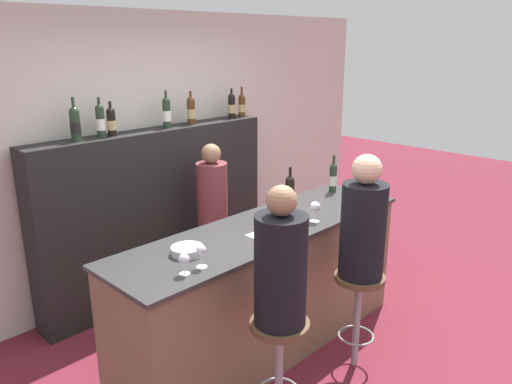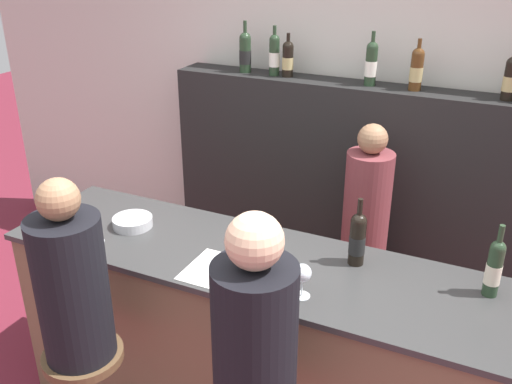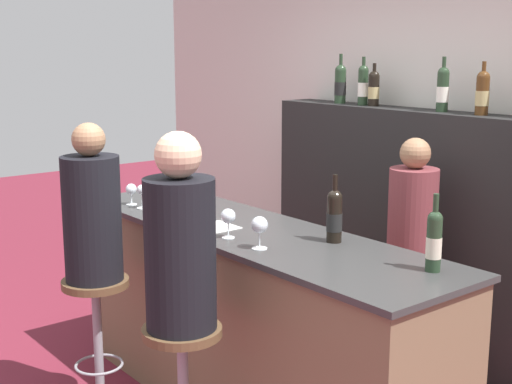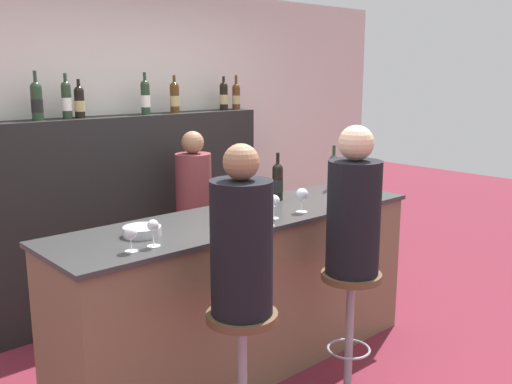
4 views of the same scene
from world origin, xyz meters
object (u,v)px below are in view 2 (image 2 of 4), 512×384
wine_bottle_backbar_1 (274,55)px  guest_seated_left (71,283)px  wine_bottle_backbar_3 (371,63)px  bartender (363,244)px  guest_seated_right (255,335)px  wine_glass_0 (75,221)px  wine_bottle_counter_1 (494,267)px  wine_glass_1 (95,224)px  wine_bottle_backbar_5 (510,78)px  wine_glass_2 (249,262)px  wine_bottle_counter_0 (357,238)px  wine_bottle_backbar_2 (288,59)px  wine_glass_3 (302,274)px  wine_bottle_backbar_0 (245,52)px  wine_bottle_backbar_4 (417,69)px  bar_stool_left (87,381)px  metal_bowl (133,222)px

wine_bottle_backbar_1 → guest_seated_left: 2.10m
wine_bottle_backbar_3 → bartender: size_ratio=0.23×
guest_seated_right → wine_glass_0: bearing=160.5°
wine_bottle_counter_1 → wine_glass_0: wine_bottle_counter_1 is taller
wine_bottle_counter_1 → wine_glass_1: (-1.83, -0.36, -0.03)m
wine_bottle_counter_1 → wine_glass_0: 1.99m
wine_bottle_backbar_1 → wine_bottle_backbar_3: 0.66m
wine_bottle_backbar_5 → bartender: wine_bottle_backbar_5 is taller
wine_glass_2 → guest_seated_right: bearing=-61.7°
wine_glass_0 → wine_glass_2: bearing=0.0°
wine_bottle_backbar_5 → wine_bottle_counter_0: bearing=-112.2°
wine_bottle_counter_0 → wine_glass_1: (-1.23, -0.36, -0.03)m
wine_bottle_backbar_2 → wine_glass_3: wine_bottle_backbar_2 is taller
wine_bottle_backbar_0 → wine_glass_3: size_ratio=2.18×
wine_bottle_backbar_0 → wine_bottle_backbar_2: bearing=0.0°
guest_seated_left → guest_seated_right: 0.86m
wine_bottle_counter_1 → wine_bottle_backbar_3: wine_bottle_backbar_3 is taller
wine_bottle_backbar_3 → guest_seated_right: wine_bottle_backbar_3 is taller
wine_bottle_backbar_0 → wine_bottle_backbar_5: size_ratio=1.16×
wine_glass_1 → guest_seated_right: 1.17m
guest_seated_right → wine_glass_1: bearing=158.3°
wine_bottle_backbar_1 → wine_glass_0: 1.73m
wine_bottle_backbar_2 → wine_glass_2: size_ratio=1.89×
wine_glass_2 → wine_bottle_backbar_4: bearing=77.4°
wine_bottle_backbar_1 → wine_glass_3: size_ratio=2.07×
wine_bottle_backbar_0 → wine_glass_0: bearing=-96.8°
wine_bottle_counter_0 → bar_stool_left: bearing=-141.7°
wine_bottle_backbar_1 → guest_seated_right: 2.24m
wine_glass_3 → wine_bottle_backbar_4: bearing=86.2°
bar_stool_left → metal_bowl: bearing=104.7°
wine_glass_2 → metal_bowl: size_ratio=0.72×
wine_bottle_backbar_4 → wine_glass_0: size_ratio=2.38×
wine_bottle_counter_0 → metal_bowl: size_ratio=1.59×
wine_glass_2 → wine_glass_1: bearing=180.0°
wine_bottle_backbar_3 → wine_glass_1: 1.92m
wine_bottle_backbar_5 → metal_bowl: size_ratio=1.41×
wine_bottle_backbar_5 → metal_bowl: 2.25m
metal_bowl → guest_seated_left: bearing=-75.3°
wine_glass_3 → bar_stool_left: size_ratio=0.21×
wine_bottle_counter_0 → guest_seated_left: bearing=-141.7°
wine_glass_0 → metal_bowl: wine_glass_0 is taller
wine_glass_0 → wine_glass_1: bearing=0.0°
wine_bottle_backbar_4 → wine_glass_3: wine_bottle_backbar_4 is taller
guest_seated_left → wine_bottle_backbar_4: bearing=64.0°
wine_bottle_counter_0 → guest_seated_left: guest_seated_left is taller
wine_glass_2 → metal_bowl: bearing=164.9°
wine_bottle_backbar_0 → guest_seated_right: 2.33m
wine_bottle_backbar_1 → wine_bottle_backbar_4: (0.93, 0.00, -0.01)m
wine_bottle_backbar_2 → wine_glass_1: size_ratio=1.98×
wine_bottle_backbar_0 → wine_bottle_counter_1: bearing=-34.4°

